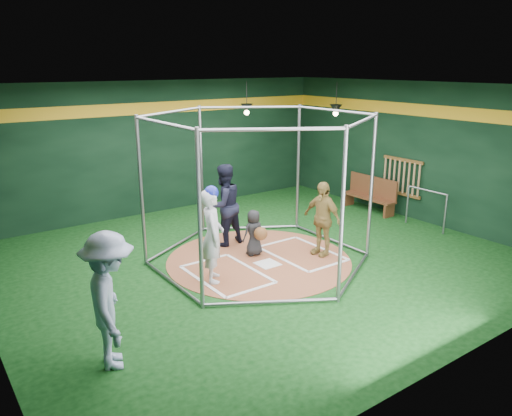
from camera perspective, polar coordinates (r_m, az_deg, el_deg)
room_shell at (r=9.85m, az=0.31°, el=3.53°), size 10.10×9.10×3.53m
clay_disc at (r=10.37m, az=0.32°, el=-5.94°), size 3.80×3.80×0.01m
home_plate at (r=10.15m, az=1.33°, el=-6.39°), size 0.43×0.43×0.01m
batter_box_left at (r=9.69m, az=-3.39°, el=-7.56°), size 1.17×1.77×0.01m
batter_box_right at (r=10.74m, az=5.23°, el=-5.15°), size 1.17×1.77×0.01m
batting_cage at (r=9.91m, az=0.34°, el=2.09°), size 4.05×4.67×3.00m
bat_rack at (r=13.67m, az=16.29°, el=3.45°), size 0.07×1.25×0.98m
pendant_lamp_near at (r=13.87m, az=-1.07°, el=11.34°), size 0.34×0.34×0.90m
pendant_lamp_far at (r=13.78m, az=9.11°, el=11.12°), size 0.34×0.34×0.90m
batter_figure at (r=9.15m, az=-5.02°, el=-3.01°), size 0.66×0.76×1.82m
visitor_leopard at (r=10.50m, az=7.54°, el=-1.19°), size 0.51×0.97×1.58m
catcher_figure at (r=10.44m, az=-0.17°, el=-2.85°), size 0.49×0.56×0.98m
umpire at (r=10.98m, az=-3.70°, el=0.34°), size 0.95×0.77×1.82m
bystander_blue at (r=6.88m, az=-16.34°, el=-10.13°), size 1.03×1.37×1.88m
dugout_bench at (r=14.03m, az=12.96°, el=1.64°), size 0.38×1.63×0.95m
steel_railing at (r=12.84m, az=18.88°, el=0.61°), size 0.05×1.14×0.98m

